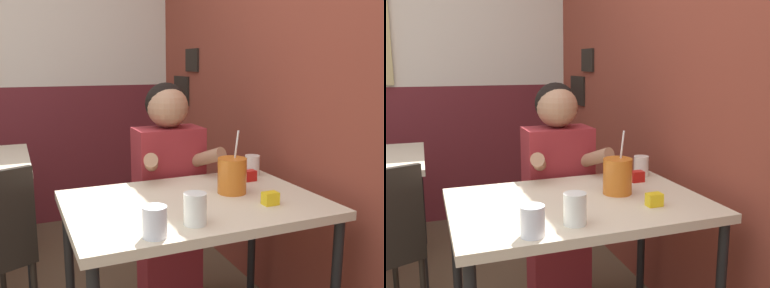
# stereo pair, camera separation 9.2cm
# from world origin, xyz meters

# --- Properties ---
(brick_wall_right) EXTENTS (0.08, 4.26, 2.70)m
(brick_wall_right) POSITION_xyz_m (1.23, 1.13, 1.35)
(brick_wall_right) COLOR brown
(brick_wall_right) RESTS_ON ground_plane
(back_wall) EXTENTS (5.39, 0.09, 2.70)m
(back_wall) POSITION_xyz_m (-0.02, 2.29, 1.36)
(back_wall) COLOR beige
(back_wall) RESTS_ON ground_plane
(main_table) EXTENTS (1.02, 0.71, 0.74)m
(main_table) POSITION_xyz_m (0.60, 0.28, 0.66)
(main_table) COLOR beige
(main_table) RESTS_ON ground_plane
(person_seated) EXTENTS (0.42, 0.41, 1.19)m
(person_seated) POSITION_xyz_m (0.67, 0.77, 0.63)
(person_seated) COLOR maroon
(person_seated) RESTS_ON ground_plane
(cocktail_pitcher) EXTENTS (0.12, 0.12, 0.27)m
(cocktail_pitcher) POSITION_xyz_m (0.79, 0.31, 0.81)
(cocktail_pitcher) COLOR #C6661E
(cocktail_pitcher) RESTS_ON main_table
(glass_near_pitcher) EXTENTS (0.08, 0.08, 0.10)m
(glass_near_pitcher) POSITION_xyz_m (0.34, -0.01, 0.79)
(glass_near_pitcher) COLOR silver
(glass_near_pitcher) RESTS_ON main_table
(glass_center) EXTENTS (0.08, 0.08, 0.11)m
(glass_center) POSITION_xyz_m (0.50, 0.04, 0.79)
(glass_center) COLOR silver
(glass_center) RESTS_ON main_table
(glass_far_side) EXTENTS (0.07, 0.07, 0.10)m
(glass_far_side) POSITION_xyz_m (1.02, 0.53, 0.78)
(glass_far_side) COLOR silver
(glass_far_side) RESTS_ON main_table
(condiment_ketchup) EXTENTS (0.06, 0.04, 0.05)m
(condiment_ketchup) POSITION_xyz_m (0.96, 0.44, 0.76)
(condiment_ketchup) COLOR #B7140F
(condiment_ketchup) RESTS_ON main_table
(condiment_mustard) EXTENTS (0.06, 0.04, 0.05)m
(condiment_mustard) POSITION_xyz_m (0.86, 0.11, 0.76)
(condiment_mustard) COLOR yellow
(condiment_mustard) RESTS_ON main_table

